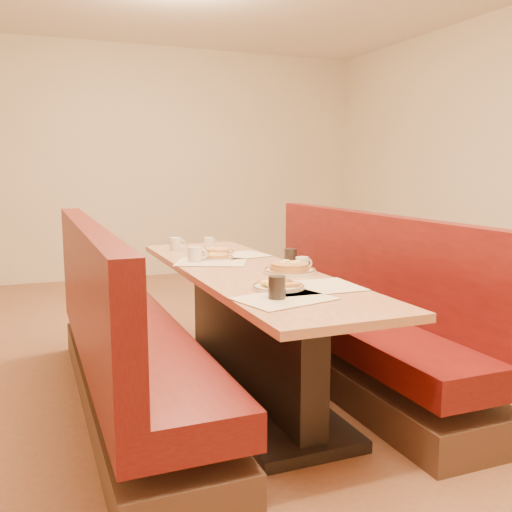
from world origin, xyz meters
name	(u,v)px	position (x,y,z in m)	size (l,w,h in m)	color
ground	(247,391)	(0.00, 0.00, 0.00)	(8.00, 8.00, 0.00)	#9E6647
room_envelope	(246,60)	(0.00, 0.00, 1.93)	(6.04, 8.04, 2.82)	beige
diner_table	(247,331)	(0.00, 0.00, 0.37)	(0.70, 2.50, 0.75)	black
booth_left	(123,348)	(-0.73, 0.00, 0.36)	(0.55, 2.50, 1.05)	#4C3326
booth_right	(353,321)	(0.73, 0.00, 0.36)	(0.55, 2.50, 1.05)	#4C3326
placemat_near_left	(284,298)	(-0.12, -0.79, 0.75)	(0.41, 0.31, 0.00)	beige
placemat_near_right	(313,287)	(0.12, -0.61, 0.75)	(0.45, 0.34, 0.00)	beige
placemat_far_left	(211,262)	(-0.12, 0.31, 0.75)	(0.43, 0.32, 0.00)	beige
placemat_far_right	(237,256)	(0.12, 0.50, 0.75)	(0.40, 0.30, 0.00)	beige
pancake_plate	(290,269)	(0.18, -0.20, 0.77)	(0.30, 0.30, 0.07)	silver
eggs_plate	(278,286)	(-0.06, -0.58, 0.77)	(0.26, 0.26, 0.05)	silver
extra_plate_mid	(218,251)	(0.03, 0.65, 0.77)	(0.23, 0.23, 0.05)	silver
extra_plate_far	(217,257)	(-0.05, 0.42, 0.77)	(0.22, 0.22, 0.04)	silver
coffee_mug_a	(303,264)	(0.28, -0.16, 0.79)	(0.11, 0.08, 0.08)	silver
coffee_mug_b	(195,254)	(-0.20, 0.39, 0.80)	(0.12, 0.09, 0.09)	silver
coffee_mug_c	(209,243)	(0.07, 0.95, 0.79)	(0.10, 0.07, 0.08)	silver
coffee_mug_d	(176,244)	(-0.19, 0.94, 0.80)	(0.12, 0.08, 0.09)	silver
soda_tumbler_near	(277,288)	(-0.15, -0.78, 0.80)	(0.08, 0.08, 0.11)	black
soda_tumbler_mid	(291,258)	(0.28, -0.01, 0.80)	(0.08, 0.08, 0.11)	black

